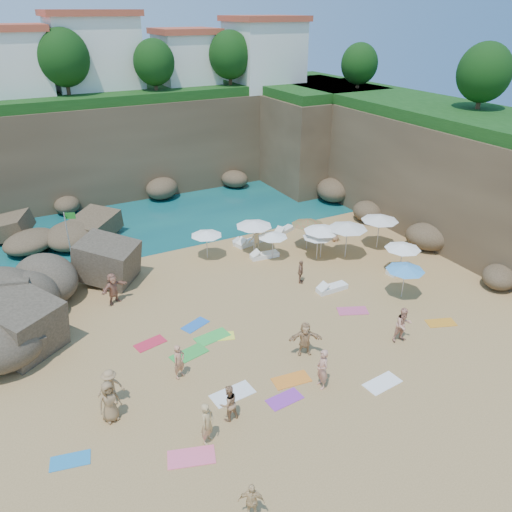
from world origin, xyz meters
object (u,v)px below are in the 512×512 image
flag_pole (69,231)px  person_stand_3 (301,272)px  lounger_0 (249,242)px  person_stand_5 (113,288)px  parasol_1 (206,233)px  person_stand_0 (207,423)px  person_stand_4 (335,232)px  parasol_2 (273,235)px  person_stand_6 (322,369)px  parasol_0 (322,228)px  person_stand_2 (256,238)px  rock_outcrop (70,315)px  person_stand_1 (229,403)px

flag_pole → person_stand_3: bearing=-38.1°
lounger_0 → person_stand_5: bearing=-174.2°
lounger_0 → parasol_1: bearing=177.5°
parasol_1 → person_stand_0: (-6.21, -14.69, -0.89)m
parasol_1 → person_stand_4: (9.20, -1.79, -1.09)m
parasol_2 → person_stand_6: bearing=-109.9°
flag_pole → person_stand_4: size_ratio=2.49×
parasol_0 → lounger_0: 5.61m
flag_pole → lounger_0: bearing=-13.7°
parasol_2 → person_stand_3: (-0.14, -3.69, -0.97)m
parasol_0 → person_stand_2: size_ratio=1.38×
parasol_0 → person_stand_6: parasol_0 is taller
rock_outcrop → person_stand_0: person_stand_0 is taller
person_stand_2 → person_stand_6: (-4.05, -13.73, 0.09)m
person_stand_0 → person_stand_5: person_stand_5 is taller
person_stand_1 → person_stand_3: 11.93m
parasol_0 → rock_outcrop: bearing=178.0°
parasol_0 → parasol_1: bearing=152.6°
lounger_0 → person_stand_5: (-10.37, -3.36, 0.78)m
person_stand_4 → flag_pole: bearing=-146.7°
rock_outcrop → parasol_2: (13.26, 0.82, 1.72)m
lounger_0 → person_stand_0: size_ratio=1.09×
person_stand_0 → person_stand_4: person_stand_0 is taller
parasol_1 → lounger_0: 3.89m
person_stand_1 → person_stand_6: 4.45m
rock_outcrop → person_stand_3: (13.13, -2.86, 0.75)m
lounger_0 → person_stand_3: (0.23, -6.38, 0.59)m
parasol_0 → person_stand_0: parasol_0 is taller
person_stand_4 → person_stand_6: bearing=-78.2°
lounger_0 → person_stand_6: size_ratio=1.04×
person_stand_0 → person_stand_6: size_ratio=0.95×
lounger_0 → person_stand_1: size_ratio=1.22×
lounger_0 → person_stand_4: 6.23m
flag_pole → parasol_2: bearing=-24.8°
parasol_2 → rock_outcrop: bearing=-176.4°
person_stand_3 → person_stand_6: person_stand_6 is taller
person_stand_5 → person_stand_6: 13.04m
person_stand_1 → person_stand_6: person_stand_6 is taller
flag_pole → parasol_1: bearing=-22.9°
parasol_2 → person_stand_0: size_ratio=1.07×
person_stand_2 → person_stand_3: person_stand_2 is taller
rock_outcrop → parasol_1: 10.04m
person_stand_3 → parasol_0: bearing=-17.3°
person_stand_5 → person_stand_2: bearing=-12.2°
rock_outcrop → parasol_2: size_ratio=4.15×
person_stand_6 → lounger_0: bearing=172.6°
person_stand_1 → person_stand_3: (8.68, 8.19, -0.08)m
parasol_1 → parasol_2: (3.83, -2.10, -0.09)m
person_stand_4 → person_stand_5: size_ratio=0.78×
lounger_0 → person_stand_1: person_stand_1 is taller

